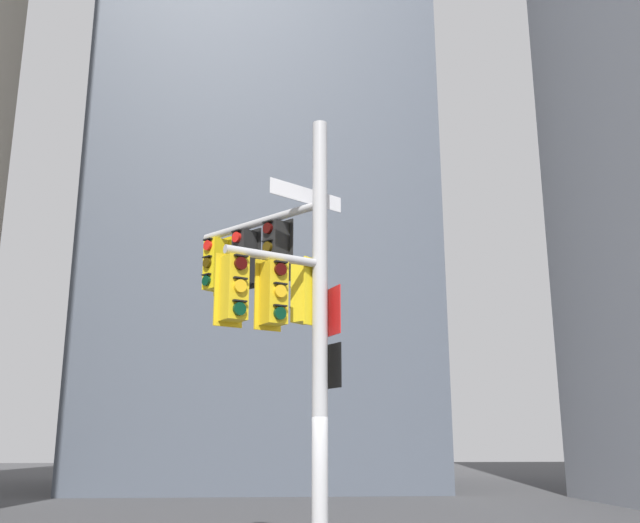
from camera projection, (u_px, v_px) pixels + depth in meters
name	position (u px, v px, depth m)	size (l,w,h in m)	color
building_mid_block	(267.00, 86.00, 39.98)	(15.56, 15.56, 43.23)	#4C5460
signal_pole_assembly	(280.00, 297.00, 11.93)	(2.60, 3.36, 7.55)	#B2B2B5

